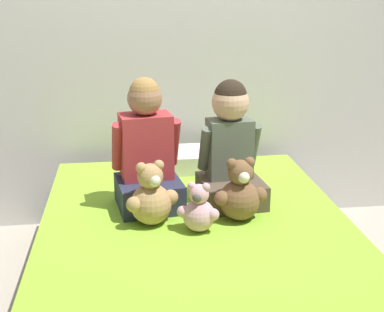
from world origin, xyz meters
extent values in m
plane|color=#B2A899|center=(0.00, 0.00, 0.00)|extent=(14.00, 14.00, 0.00)
cube|color=silver|center=(0.00, 1.11, 1.25)|extent=(8.00, 0.06, 2.50)
cube|color=#473828|center=(0.00, 0.00, 0.11)|extent=(1.50, 1.93, 0.22)
cube|color=white|center=(0.00, 0.00, 0.33)|extent=(1.47, 1.89, 0.22)
cube|color=#8CC633|center=(0.00, 0.00, 0.45)|extent=(1.48, 1.91, 0.03)
cube|color=#282D47|center=(-0.21, 0.21, 0.54)|extent=(0.36, 0.36, 0.15)
cube|color=#B23338|center=(-0.22, 0.26, 0.78)|extent=(0.28, 0.21, 0.33)
sphere|color=#9E7051|center=(-0.22, 0.26, 1.02)|extent=(0.17, 0.17, 0.17)
sphere|color=#A37A42|center=(-0.22, 0.26, 1.05)|extent=(0.15, 0.15, 0.15)
cylinder|color=#B23338|center=(-0.36, 0.24, 0.79)|extent=(0.08, 0.15, 0.27)
cylinder|color=#B23338|center=(-0.08, 0.28, 0.79)|extent=(0.08, 0.15, 0.27)
cube|color=brown|center=(0.21, 0.21, 0.53)|extent=(0.34, 0.36, 0.13)
cube|color=#5B6656|center=(0.21, 0.26, 0.75)|extent=(0.24, 0.16, 0.31)
sphere|color=#DBAD89|center=(0.21, 0.26, 0.99)|extent=(0.19, 0.19, 0.19)
sphere|color=#2D2319|center=(0.21, 0.26, 1.02)|extent=(0.17, 0.17, 0.17)
cylinder|color=#5B6656|center=(0.08, 0.25, 0.76)|extent=(0.07, 0.14, 0.25)
cylinder|color=#5B6656|center=(0.33, 0.27, 0.76)|extent=(0.07, 0.14, 0.25)
sphere|color=tan|center=(-0.21, 0.01, 0.57)|extent=(0.20, 0.20, 0.20)
sphere|color=tan|center=(-0.21, 0.01, 0.71)|extent=(0.12, 0.12, 0.12)
sphere|color=beige|center=(-0.20, -0.04, 0.70)|extent=(0.05, 0.05, 0.05)
sphere|color=tan|center=(-0.26, 0.00, 0.75)|extent=(0.05, 0.05, 0.05)
sphere|color=tan|center=(-0.17, 0.03, 0.75)|extent=(0.05, 0.05, 0.05)
sphere|color=tan|center=(-0.29, -0.04, 0.59)|extent=(0.07, 0.07, 0.07)
sphere|color=tan|center=(-0.12, 0.03, 0.59)|extent=(0.07, 0.07, 0.07)
sphere|color=brown|center=(0.21, 0.01, 0.57)|extent=(0.20, 0.20, 0.20)
sphere|color=brown|center=(0.21, 0.01, 0.71)|extent=(0.12, 0.12, 0.12)
sphere|color=white|center=(0.22, -0.04, 0.70)|extent=(0.06, 0.06, 0.06)
sphere|color=brown|center=(0.17, 0.00, 0.75)|extent=(0.05, 0.05, 0.05)
sphere|color=brown|center=(0.26, 0.01, 0.75)|extent=(0.05, 0.05, 0.05)
sphere|color=brown|center=(0.12, -0.02, 0.59)|extent=(0.07, 0.07, 0.07)
sphere|color=brown|center=(0.31, 0.00, 0.59)|extent=(0.07, 0.07, 0.07)
sphere|color=#DBA3B2|center=(0.00, -0.09, 0.54)|extent=(0.15, 0.15, 0.15)
sphere|color=#DBA3B2|center=(0.00, -0.09, 0.65)|extent=(0.09, 0.09, 0.09)
sphere|color=#4C4742|center=(-0.01, -0.13, 0.64)|extent=(0.04, 0.04, 0.04)
sphere|color=#DBA3B2|center=(-0.03, -0.08, 0.68)|extent=(0.04, 0.04, 0.04)
sphere|color=#DBA3B2|center=(0.03, -0.10, 0.68)|extent=(0.04, 0.04, 0.04)
sphere|color=#DBA3B2|center=(-0.07, -0.08, 0.56)|extent=(0.06, 0.06, 0.06)
sphere|color=#DBA3B2|center=(0.06, -0.13, 0.56)|extent=(0.06, 0.06, 0.06)
cube|color=silver|center=(0.00, 0.78, 0.52)|extent=(0.49, 0.31, 0.11)
camera|label=1|loc=(-0.32, -2.32, 1.57)|focal=50.00mm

